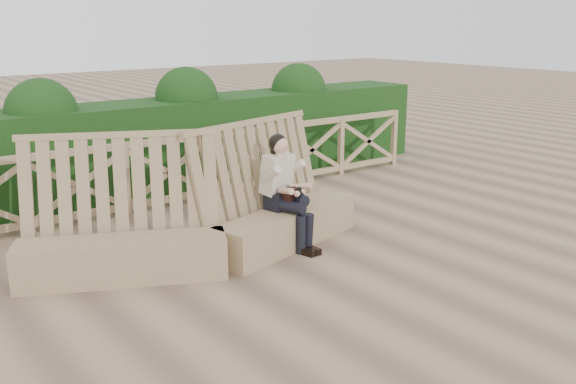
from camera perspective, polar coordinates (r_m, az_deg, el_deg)
ground at (r=7.52m, az=1.91°, el=-7.27°), size 60.00×60.00×0.00m
bench at (r=7.87m, az=-7.15°, el=-3.15°), size 4.51×1.69×1.62m
woman at (r=8.18m, az=-0.30°, el=0.45°), size 0.48×0.90×1.46m
guardrail at (r=10.18m, az=-10.53°, el=1.78°), size 10.10×0.09×1.10m
hedge at (r=11.21m, az=-13.36°, el=3.87°), size 12.00×1.20×1.50m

